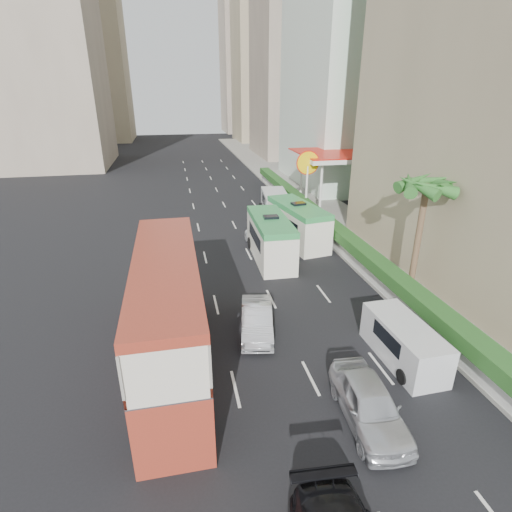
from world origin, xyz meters
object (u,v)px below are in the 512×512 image
object	(u,v)px
minibus_far	(298,224)
panel_van_near	(404,342)
car_silver_lane_a	(257,332)
minibus_near	(271,239)
shell_station	(329,180)
double_decker_bus	(169,316)
car_silver_lane_b	(367,420)
palm_tree	(418,240)
van_asset	(264,247)
panel_van_far	(275,204)

from	to	relation	value
minibus_far	panel_van_near	distance (m)	15.34
car_silver_lane_a	panel_van_near	distance (m)	6.89
minibus_near	shell_station	size ratio (longest dim) A/B	0.85
minibus_far	shell_station	distance (m)	11.22
double_decker_bus	car_silver_lane_b	world-z (taller)	double_decker_bus
palm_tree	shell_station	world-z (taller)	palm_tree
minibus_far	panel_van_near	world-z (taller)	minibus_far
palm_tree	shell_station	size ratio (longest dim) A/B	0.80
minibus_far	car_silver_lane_b	bearing A→B (deg)	-108.47
minibus_near	palm_tree	distance (m)	9.87
van_asset	minibus_near	size ratio (longest dim) A/B	0.64
double_decker_bus	car_silver_lane_b	size ratio (longest dim) A/B	2.40
double_decker_bus	palm_tree	world-z (taller)	palm_tree
minibus_near	shell_station	xyz separation A→B (m)	(9.03, 12.13, 1.24)
car_silver_lane_a	panel_van_far	xyz separation A→B (m)	(5.85, 19.48, 1.10)
van_asset	shell_station	xyz separation A→B (m)	(8.96, 9.77, 2.75)
van_asset	minibus_far	size ratio (longest dim) A/B	0.63
car_silver_lane_b	minibus_near	xyz separation A→B (m)	(0.11, 15.50, 1.51)
car_silver_lane_a	car_silver_lane_b	size ratio (longest dim) A/B	0.93
car_silver_lane_a	minibus_far	distance (m)	13.28
palm_tree	car_silver_lane_a	bearing A→B (deg)	-167.40
panel_van_far	minibus_far	bearing A→B (deg)	-83.76
minibus_near	panel_van_near	xyz separation A→B (m)	(3.02, -12.50, -0.61)
panel_van_near	panel_van_far	size ratio (longest dim) A/B	0.82
car_silver_lane_a	panel_van_far	bearing A→B (deg)	83.70
car_silver_lane_b	palm_tree	bearing A→B (deg)	54.89
car_silver_lane_b	minibus_near	size ratio (longest dim) A/B	0.67
minibus_near	shell_station	world-z (taller)	shell_station
van_asset	minibus_far	bearing A→B (deg)	3.88
car_silver_lane_b	minibus_far	bearing A→B (deg)	84.50
car_silver_lane_b	minibus_near	bearing A→B (deg)	93.30
van_asset	shell_station	world-z (taller)	shell_station
double_decker_bus	car_silver_lane_b	distance (m)	8.65
van_asset	minibus_near	bearing A→B (deg)	-97.49
car_silver_lane_a	van_asset	distance (m)	11.78
palm_tree	minibus_far	bearing A→B (deg)	112.24
panel_van_far	minibus_near	bearing A→B (deg)	-98.80
minibus_far	shell_station	size ratio (longest dim) A/B	0.86
van_asset	minibus_near	world-z (taller)	minibus_near
minibus_near	minibus_far	bearing A→B (deg)	46.51
shell_station	palm_tree	bearing A→B (deg)	-96.60
car_silver_lane_b	palm_tree	size ratio (longest dim) A/B	0.72
shell_station	minibus_far	bearing A→B (deg)	-123.58
car_silver_lane_b	panel_van_near	xyz separation A→B (m)	(3.13, 3.00, 0.90)
car_silver_lane_b	van_asset	xyz separation A→B (m)	(0.18, 17.86, 0.00)
car_silver_lane_b	minibus_near	distance (m)	15.57
car_silver_lane_a	panel_van_far	distance (m)	20.37
double_decker_bus	minibus_far	xyz separation A→B (m)	(9.83, 13.71, -1.01)
minibus_far	panel_van_far	bearing A→B (deg)	79.85
panel_van_near	van_asset	bearing A→B (deg)	99.52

